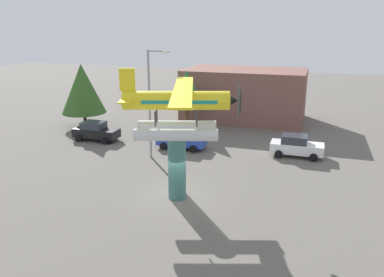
{
  "coord_description": "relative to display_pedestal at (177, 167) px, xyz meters",
  "views": [
    {
      "loc": [
        7.7,
        -20.94,
        10.44
      ],
      "look_at": [
        0.0,
        3.0,
        3.0
      ],
      "focal_mm": 36.42,
      "sensor_mm": 36.0,
      "label": 1
    }
  ],
  "objects": [
    {
      "name": "ground_plane",
      "position": [
        0.0,
        0.0,
        -2.0
      ],
      "size": [
        140.0,
        140.0,
        0.0
      ],
      "primitive_type": "plane",
      "color": "#605B54"
    },
    {
      "name": "display_pedestal",
      "position": [
        0.0,
        0.0,
        0.0
      ],
      "size": [
        1.1,
        1.1,
        4.01
      ],
      "primitive_type": "cylinder",
      "color": "#386B66",
      "rests_on": "ground"
    },
    {
      "name": "floatplane_monument",
      "position": [
        0.12,
        0.04,
        3.67
      ],
      "size": [
        7.2,
        10.25,
        4.0
      ],
      "rotation": [
        0.0,
        0.0,
        0.3
      ],
      "color": "silver",
      "rests_on": "display_pedestal"
    },
    {
      "name": "car_near_black",
      "position": [
        -11.44,
        9.41,
        -1.12
      ],
      "size": [
        4.2,
        2.02,
        1.76
      ],
      "color": "black",
      "rests_on": "ground"
    },
    {
      "name": "car_mid_blue",
      "position": [
        -3.13,
        9.57,
        -1.12
      ],
      "size": [
        4.2,
        2.02,
        1.76
      ],
      "color": "#2847B7",
      "rests_on": "ground"
    },
    {
      "name": "car_far_white",
      "position": [
        6.54,
        10.42,
        -1.12
      ],
      "size": [
        4.2,
        2.02,
        1.76
      ],
      "color": "white",
      "rests_on": "ground"
    },
    {
      "name": "streetlight_primary",
      "position": [
        -4.44,
        6.52,
        2.93
      ],
      "size": [
        1.84,
        0.28,
        8.58
      ],
      "color": "gray",
      "rests_on": "ground"
    },
    {
      "name": "storefront_building",
      "position": [
        0.08,
        22.0,
        0.81
      ],
      "size": [
        13.11,
        7.71,
        5.62
      ],
      "primitive_type": "cube",
      "color": "brown",
      "rests_on": "ground"
    },
    {
      "name": "tree_west",
      "position": [
        -15.13,
        13.37,
        2.04
      ],
      "size": [
        4.53,
        4.53,
        6.56
      ],
      "color": "brown",
      "rests_on": "ground"
    },
    {
      "name": "tree_east",
      "position": [
        -4.67,
        15.84,
        2.16
      ],
      "size": [
        3.26,
        3.26,
        6.0
      ],
      "color": "brown",
      "rests_on": "ground"
    }
  ]
}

